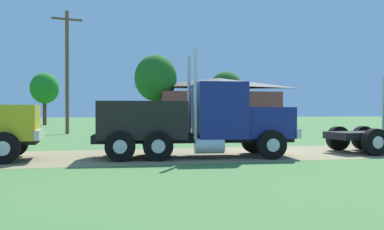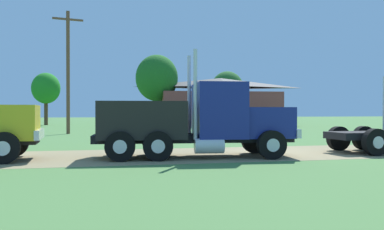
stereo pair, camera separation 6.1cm
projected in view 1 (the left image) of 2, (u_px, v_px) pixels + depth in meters
The scene contains 8 objects.
ground_plane at pixel (272, 153), 16.98m from camera, with size 200.00×200.00×0.00m, color #4A773C.
dirt_track at pixel (272, 153), 16.98m from camera, with size 120.00×5.54×0.01m, color #8A7B56.
truck_foreground_white at pixel (194, 121), 15.37m from camera, with size 7.42×3.09×3.81m.
shed_building at pixel (219, 103), 47.26m from camera, with size 14.09×6.29×5.36m.
utility_pole_near at pixel (67, 69), 30.97m from camera, with size 2.18×0.59×9.01m.
tree_mid at pixel (45, 89), 50.20m from camera, with size 3.34×3.34×6.23m.
tree_right at pixel (156, 78), 46.01m from camera, with size 4.60×4.60×7.82m.
tree_far_right at pixel (226, 90), 60.15m from camera, with size 4.76×4.76×7.34m.
Camera 1 is at (-6.96, -15.80, 1.68)m, focal length 39.55 mm.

